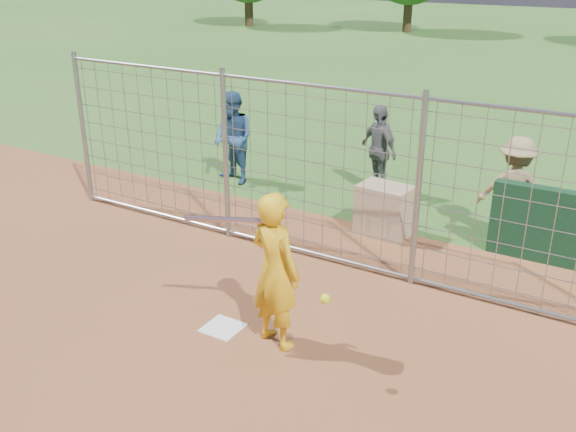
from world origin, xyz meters
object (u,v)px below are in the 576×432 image
Objects in this scene: bystander_c at (514,190)px; equipment_bin at (384,210)px; bystander_a at (233,138)px; batter at (275,271)px; bystander_b at (378,150)px.

equipment_bin is at bearing 13.77° from bystander_c.
bystander_c is at bearing 19.37° from bystander_a.
batter reaches higher than bystander_a.
bystander_c is at bearing 29.31° from equipment_bin.
batter is 1.04× the size of bystander_a.
bystander_a reaches higher than equipment_bin.
bystander_b is 2.73m from bystander_c.
batter reaches higher than bystander_b.
bystander_c is at bearing -96.29° from batter.
bystander_b is (-0.99, 5.10, -0.09)m from batter.
bystander_c reaches higher than equipment_bin.
batter is 5.54m from bystander_a.
batter reaches higher than equipment_bin.
bystander_a is 5.17m from bystander_c.
bystander_a reaches higher than bystander_b.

